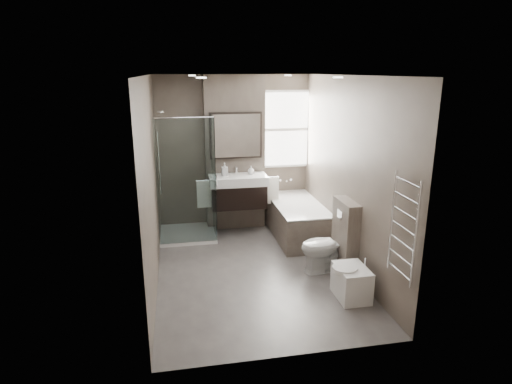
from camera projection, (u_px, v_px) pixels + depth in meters
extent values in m
cube|color=#55504E|center=(254.00, 271.00, 5.93)|extent=(2.65, 3.85, 0.05)
cube|color=silver|center=(254.00, 73.00, 5.20)|extent=(2.65, 3.85, 0.05)
cube|color=#61554B|center=(234.00, 152.00, 7.39)|extent=(2.65, 0.05, 2.60)
cube|color=#61554B|center=(293.00, 231.00, 3.75)|extent=(2.65, 0.05, 2.60)
cube|color=#61554B|center=(149.00, 183.00, 5.33)|extent=(0.05, 3.85, 2.60)
cube|color=#61554B|center=(349.00, 174.00, 5.80)|extent=(0.05, 3.85, 2.60)
cube|color=#5C5148|center=(235.00, 154.00, 7.24)|extent=(1.00, 0.25, 2.60)
cube|color=black|center=(238.00, 195.00, 7.09)|extent=(0.90, 0.45, 0.38)
cube|color=white|center=(238.00, 180.00, 7.02)|extent=(0.95, 0.47, 0.15)
cylinder|color=silver|center=(236.00, 170.00, 7.14)|extent=(0.03, 0.03, 0.12)
cylinder|color=silver|center=(237.00, 167.00, 7.07)|extent=(0.02, 0.12, 0.02)
cube|color=black|center=(236.00, 135.00, 7.01)|extent=(0.86, 0.06, 0.76)
cube|color=white|center=(236.00, 136.00, 6.97)|extent=(0.80, 0.02, 0.70)
cube|color=white|center=(204.00, 194.00, 6.95)|extent=(0.24, 0.06, 0.44)
cube|color=white|center=(271.00, 191.00, 7.15)|extent=(0.24, 0.06, 0.44)
cube|color=white|center=(188.00, 234.00, 7.13)|extent=(0.90, 0.90, 0.06)
cube|color=white|center=(186.00, 183.00, 6.44)|extent=(0.88, 0.01, 1.94)
cube|color=white|center=(213.00, 174.00, 6.94)|extent=(0.01, 0.88, 1.94)
cylinder|color=silver|center=(159.00, 163.00, 6.73)|extent=(0.02, 0.02, 1.00)
cube|color=#5C5148|center=(297.00, 220.00, 7.05)|extent=(0.75, 1.60, 0.55)
cube|color=white|center=(297.00, 204.00, 6.98)|extent=(0.75, 1.60, 0.03)
cube|color=white|center=(297.00, 208.00, 6.99)|extent=(0.61, 1.42, 0.12)
cube|color=white|center=(285.00, 129.00, 7.40)|extent=(0.98, 0.04, 1.33)
cube|color=white|center=(285.00, 130.00, 7.38)|extent=(0.90, 0.01, 1.25)
cube|color=white|center=(285.00, 130.00, 7.37)|extent=(0.90, 0.01, 0.05)
imported|color=white|center=(327.00, 246.00, 5.80)|extent=(0.74, 0.46, 0.72)
cube|color=#5C5148|center=(345.00, 236.00, 5.77)|extent=(0.18, 0.55, 1.00)
cube|color=silver|center=(340.00, 214.00, 5.66)|extent=(0.01, 0.16, 0.11)
cube|color=white|center=(351.00, 283.00, 5.15)|extent=(0.35, 0.49, 0.39)
cylinder|color=white|center=(345.00, 269.00, 5.08)|extent=(0.29, 0.29, 0.05)
cylinder|color=silver|center=(365.00, 261.00, 5.10)|extent=(0.02, 0.02, 0.10)
cylinder|color=silver|center=(416.00, 236.00, 4.11)|extent=(0.03, 0.03, 1.10)
cylinder|color=silver|center=(392.00, 220.00, 4.55)|extent=(0.03, 0.03, 1.10)
cube|color=silver|center=(403.00, 228.00, 4.33)|extent=(0.02, 0.46, 1.00)
imported|color=white|center=(225.00, 169.00, 6.96)|extent=(0.10, 0.10, 0.22)
imported|color=white|center=(251.00, 170.00, 7.07)|extent=(0.11, 0.11, 0.14)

